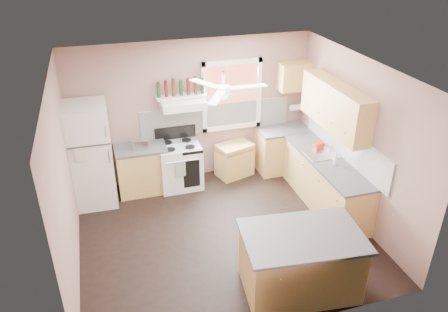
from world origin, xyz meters
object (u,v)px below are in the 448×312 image
object	(u,v)px
stove	(180,166)
island	(300,263)
cart	(234,160)
toaster	(141,144)
refrigerator	(89,155)

from	to	relation	value
stove	island	size ratio (longest dim) A/B	0.58
cart	toaster	bearing A→B (deg)	166.91
refrigerator	island	size ratio (longest dim) A/B	1.25
refrigerator	stove	size ratio (longest dim) A/B	2.15
cart	refrigerator	bearing A→B (deg)	166.34
toaster	stove	distance (m)	0.89
island	cart	bearing A→B (deg)	94.31
refrigerator	toaster	distance (m)	0.90
refrigerator	cart	world-z (taller)	refrigerator
stove	cart	distance (m)	1.12
stove	island	distance (m)	3.26
refrigerator	stove	bearing A→B (deg)	4.41
stove	cart	size ratio (longest dim) A/B	1.29
stove	island	world-z (taller)	same
toaster	refrigerator	bearing A→B (deg)	-163.20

